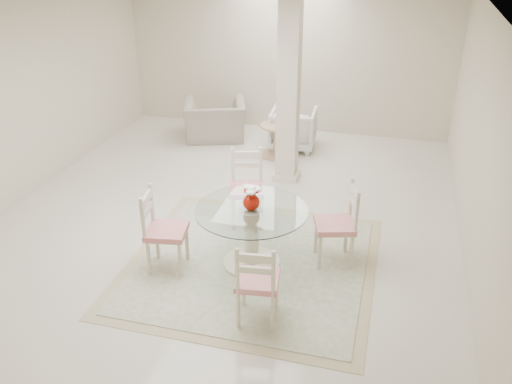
% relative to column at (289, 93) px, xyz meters
% --- Properties ---
extents(ground, '(7.00, 7.00, 0.00)m').
position_rel_column_xyz_m(ground, '(-0.50, -1.30, -1.35)').
color(ground, silver).
rests_on(ground, ground).
extents(room_shell, '(6.02, 7.02, 2.71)m').
position_rel_column_xyz_m(room_shell, '(-0.50, -1.30, 0.51)').
color(room_shell, beige).
rests_on(room_shell, ground).
extents(column, '(0.30, 0.30, 2.70)m').
position_rel_column_xyz_m(column, '(0.00, 0.00, 0.00)').
color(column, beige).
rests_on(column, ground).
extents(area_rug, '(2.82, 2.82, 0.02)m').
position_rel_column_xyz_m(area_rug, '(0.11, -2.44, -1.34)').
color(area_rug, tan).
rests_on(area_rug, ground).
extents(dining_table, '(1.26, 1.26, 0.73)m').
position_rel_column_xyz_m(dining_table, '(0.11, -2.44, -0.98)').
color(dining_table, '#F0E4C5').
rests_on(dining_table, ground).
extents(red_vase, '(0.22, 0.21, 0.29)m').
position_rel_column_xyz_m(red_vase, '(0.11, -2.44, -0.48)').
color(red_vase, '#9B1004').
rests_on(red_vase, dining_table).
extents(dining_chair_east, '(0.54, 0.54, 1.10)m').
position_rel_column_xyz_m(dining_chair_east, '(1.08, -2.11, -0.77)').
color(dining_chair_east, beige).
rests_on(dining_chair_east, ground).
extents(dining_chair_north, '(0.55, 0.55, 1.11)m').
position_rel_column_xyz_m(dining_chair_north, '(-0.22, -1.47, -0.77)').
color(dining_chair_north, '#EFE3C4').
rests_on(dining_chair_north, ground).
extents(dining_chair_west, '(0.50, 0.50, 1.09)m').
position_rel_column_xyz_m(dining_chair_west, '(-0.86, -2.76, -0.78)').
color(dining_chair_west, beige).
rests_on(dining_chair_west, ground).
extents(dining_chair_south, '(0.46, 0.46, 1.03)m').
position_rel_column_xyz_m(dining_chair_south, '(0.43, -3.40, -0.81)').
color(dining_chair_south, beige).
rests_on(dining_chair_south, ground).
extents(recliner_taupe, '(1.34, 1.25, 0.70)m').
position_rel_column_xyz_m(recliner_taupe, '(-1.62, 1.33, -1.00)').
color(recliner_taupe, '#9E9783').
rests_on(recliner_taupe, ground).
extents(armchair_white, '(0.80, 0.82, 0.70)m').
position_rel_column_xyz_m(armchair_white, '(-0.16, 1.27, -1.00)').
color(armchair_white, white).
rests_on(armchair_white, ground).
extents(side_table, '(0.54, 0.54, 0.56)m').
position_rel_column_xyz_m(side_table, '(-0.36, 0.81, -1.09)').
color(side_table, tan).
rests_on(side_table, ground).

